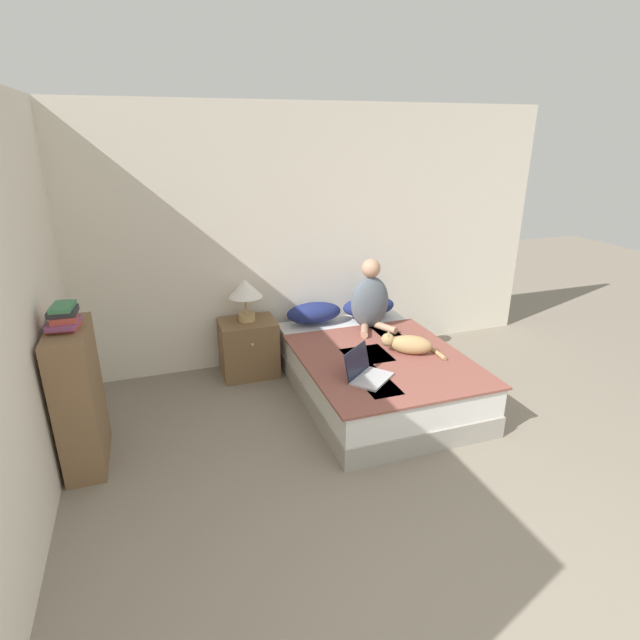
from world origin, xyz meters
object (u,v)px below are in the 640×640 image
at_px(person_sitting, 370,300).
at_px(table_lamp, 245,291).
at_px(bed, 374,372).
at_px(book_stack_top, 63,317).
at_px(pillow_near, 314,313).
at_px(pillow_far, 369,306).
at_px(laptop_open, 367,372).
at_px(nightstand, 249,348).
at_px(bookshelf, 79,398).
at_px(cat_tabby, 408,344).

xyz_separation_m(person_sitting, table_lamp, (-1.17, 0.28, 0.13)).
relative_size(bed, book_stack_top, 7.75).
height_order(pillow_near, pillow_far, same).
height_order(bed, pillow_near, pillow_near).
height_order(bed, laptop_open, laptop_open).
xyz_separation_m(pillow_near, pillow_far, (0.61, 0.00, 0.00)).
height_order(nightstand, table_lamp, table_lamp).
height_order(pillow_near, person_sitting, person_sitting).
distance_m(table_lamp, bookshelf, 1.77).
xyz_separation_m(pillow_near, cat_tabby, (0.54, -0.99, -0.02)).
bearing_deg(laptop_open, pillow_near, 50.59).
relative_size(bed, nightstand, 3.55).
height_order(person_sitting, cat_tabby, person_sitting).
relative_size(person_sitting, table_lamp, 1.69).
bearing_deg(table_lamp, nightstand, -98.14).
bearing_deg(bookshelf, laptop_open, -6.67).
relative_size(cat_tabby, table_lamp, 1.12).
xyz_separation_m(pillow_far, laptop_open, (-0.60, -1.31, -0.05)).
distance_m(laptop_open, book_stack_top, 2.21).
height_order(person_sitting, bookshelf, person_sitting).
distance_m(pillow_near, book_stack_top, 2.42).
distance_m(person_sitting, book_stack_top, 2.71).
bearing_deg(bookshelf, bed, 5.63).
bearing_deg(pillow_near, cat_tabby, -61.20).
height_order(nightstand, book_stack_top, book_stack_top).
xyz_separation_m(pillow_far, table_lamp, (-1.30, -0.03, 0.31)).
bearing_deg(laptop_open, book_stack_top, 133.52).
relative_size(laptop_open, book_stack_top, 1.74).
bearing_deg(pillow_far, cat_tabby, -93.79).
bearing_deg(bed, bookshelf, -174.37).
height_order(bed, pillow_far, pillow_far).
bearing_deg(cat_tabby, book_stack_top, 33.46).
bearing_deg(laptop_open, bookshelf, 133.65).
bearing_deg(cat_tabby, laptop_open, 62.99).
height_order(person_sitting, laptop_open, person_sitting).
xyz_separation_m(laptop_open, bookshelf, (-2.10, 0.25, 0.03)).
relative_size(pillow_near, laptop_open, 1.28).
xyz_separation_m(pillow_near, table_lamp, (-0.69, -0.03, 0.31)).
distance_m(pillow_far, cat_tabby, 0.99).
bearing_deg(book_stack_top, person_sitting, 16.32).
height_order(bookshelf, book_stack_top, book_stack_top).
xyz_separation_m(pillow_far, bookshelf, (-2.70, -1.07, -0.03)).
height_order(cat_tabby, nightstand, cat_tabby).
bearing_deg(book_stack_top, bookshelf, -81.39).
distance_m(bookshelf, book_stack_top, 0.60).
bearing_deg(laptop_open, cat_tabby, -8.55).
bearing_deg(person_sitting, laptop_open, -115.24).
bearing_deg(pillow_near, book_stack_top, -153.13).
distance_m(laptop_open, nightstand, 1.46).
distance_m(pillow_near, bookshelf, 2.35).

